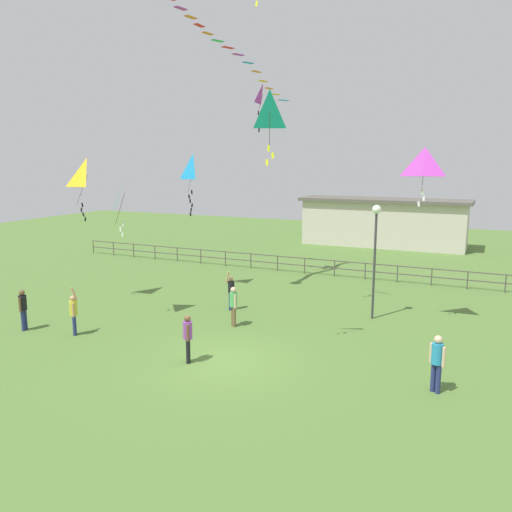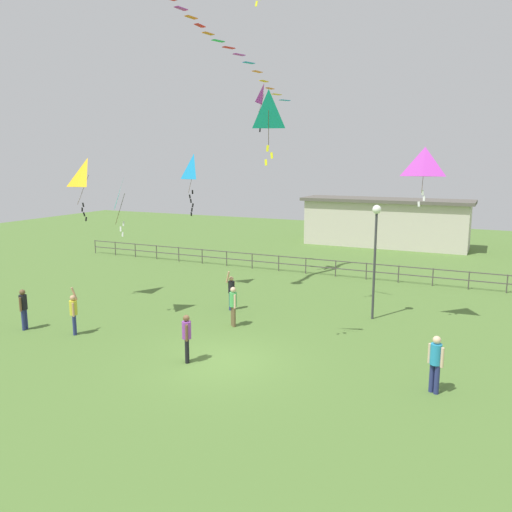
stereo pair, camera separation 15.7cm
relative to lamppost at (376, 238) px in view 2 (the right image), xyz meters
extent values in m
plane|color=#517533|center=(-3.52, -6.84, -3.45)|extent=(80.00, 80.00, 0.00)
cylinder|color=#38383D|center=(0.00, 0.00, -1.22)|extent=(0.10, 0.10, 4.46)
sphere|color=white|center=(0.00, 0.00, 1.16)|extent=(0.36, 0.36, 0.36)
cylinder|color=brown|center=(-4.78, -3.41, -3.04)|extent=(0.14, 0.14, 0.82)
cylinder|color=brown|center=(-4.90, -3.31, -3.04)|extent=(0.14, 0.14, 0.82)
cylinder|color=#4CB259|center=(-4.84, -3.36, -2.34)|extent=(0.30, 0.30, 0.58)
sphere|color=beige|center=(-4.84, -3.36, -1.94)|extent=(0.22, 0.22, 0.22)
cylinder|color=beige|center=(-4.69, -3.50, -2.37)|extent=(0.09, 0.09, 0.55)
cylinder|color=beige|center=(-4.99, -3.23, -2.37)|extent=(0.09, 0.09, 0.55)
cylinder|color=black|center=(-4.42, -7.43, -3.04)|extent=(0.14, 0.14, 0.82)
cylinder|color=black|center=(-4.50, -7.29, -3.04)|extent=(0.14, 0.14, 0.82)
cylinder|color=purple|center=(-4.46, -7.36, -2.34)|extent=(0.30, 0.30, 0.58)
sphere|color=brown|center=(-4.46, -7.36, -1.94)|extent=(0.22, 0.22, 0.22)
cylinder|color=brown|center=(-4.35, -7.53, -2.37)|extent=(0.09, 0.09, 0.55)
cylinder|color=brown|center=(-4.57, -7.19, -2.37)|extent=(0.09, 0.09, 0.55)
cylinder|color=navy|center=(3.25, -6.33, -3.02)|extent=(0.15, 0.15, 0.86)
cylinder|color=navy|center=(3.11, -6.25, -3.02)|extent=(0.15, 0.15, 0.86)
cylinder|color=#268CBF|center=(3.18, -6.29, -2.28)|extent=(0.32, 0.32, 0.61)
sphere|color=beige|center=(3.18, -6.29, -1.86)|extent=(0.23, 0.23, 0.23)
cylinder|color=beige|center=(3.36, -6.40, -2.32)|extent=(0.09, 0.09, 0.58)
cylinder|color=beige|center=(3.00, -6.19, -2.32)|extent=(0.09, 0.09, 0.58)
cylinder|color=navy|center=(-6.00, -1.42, -3.06)|extent=(0.13, 0.13, 0.77)
cylinder|color=navy|center=(-5.97, -1.28, -3.06)|extent=(0.13, 0.13, 0.77)
cylinder|color=black|center=(-5.99, -1.35, -2.40)|extent=(0.28, 0.28, 0.54)
sphere|color=tan|center=(-5.99, -1.35, -2.03)|extent=(0.21, 0.21, 0.21)
cylinder|color=tan|center=(-6.06, -1.53, -1.92)|extent=(0.22, 0.12, 0.52)
cylinder|color=tan|center=(-5.96, -1.16, -2.44)|extent=(0.08, 0.08, 0.52)
cylinder|color=navy|center=(-12.05, -7.31, -3.04)|extent=(0.14, 0.14, 0.82)
cylinder|color=navy|center=(-12.10, -7.16, -3.04)|extent=(0.14, 0.14, 0.82)
cylinder|color=black|center=(-12.07, -7.24, -2.33)|extent=(0.30, 0.30, 0.58)
sphere|color=brown|center=(-12.07, -7.24, -1.93)|extent=(0.22, 0.22, 0.22)
cylinder|color=brown|center=(-12.01, -7.42, -2.37)|extent=(0.09, 0.09, 0.55)
cylinder|color=brown|center=(-12.14, -7.05, -2.37)|extent=(0.09, 0.09, 0.55)
cylinder|color=navy|center=(-9.92, -6.78, -3.05)|extent=(0.13, 0.13, 0.78)
cylinder|color=navy|center=(-9.81, -6.90, -3.05)|extent=(0.13, 0.13, 0.78)
cylinder|color=gold|center=(-9.86, -6.84, -2.38)|extent=(0.29, 0.29, 0.55)
sphere|color=tan|center=(-9.86, -6.84, -2.00)|extent=(0.21, 0.21, 0.21)
cylinder|color=tan|center=(-9.96, -6.67, -1.89)|extent=(0.23, 0.22, 0.53)
cylinder|color=tan|center=(-9.73, -6.98, -2.42)|extent=(0.09, 0.09, 0.53)
pyramid|color=#B22DB2|center=(1.75, -0.04, 3.01)|extent=(1.23, 0.64, 1.11)
cylinder|color=#4C381E|center=(1.77, -0.32, 2.46)|extent=(0.05, 0.57, 1.11)
cube|color=white|center=(1.78, -0.31, 1.91)|extent=(0.10, 0.04, 0.20)
cube|color=white|center=(1.84, -0.28, 1.69)|extent=(0.09, 0.05, 0.20)
cube|color=white|center=(1.67, -0.37, 1.47)|extent=(0.10, 0.03, 0.21)
pyramid|color=#B22DB2|center=(-7.13, 4.64, 6.56)|extent=(0.48, 1.06, 1.02)
cylinder|color=#4C381E|center=(-7.28, 4.62, 6.05)|extent=(0.32, 0.07, 1.02)
cube|color=black|center=(-7.37, 4.57, 5.58)|extent=(0.08, 0.05, 0.20)
cube|color=black|center=(-7.24, 4.64, 5.36)|extent=(0.11, 0.04, 0.21)
cube|color=black|center=(-7.33, 4.59, 5.14)|extent=(0.10, 0.02, 0.21)
cube|color=black|center=(-7.33, 4.59, 4.92)|extent=(0.09, 0.03, 0.20)
cube|color=black|center=(-7.34, 4.59, 4.70)|extent=(0.08, 0.04, 0.20)
cube|color=yellow|center=(-4.18, -2.58, 8.78)|extent=(0.10, 0.05, 0.21)
pyramid|color=#19B2B2|center=(-2.19, -5.93, 4.64)|extent=(0.92, 0.83, 1.15)
cylinder|color=#4C381E|center=(-2.30, -5.67, 4.07)|extent=(0.24, 0.54, 1.15)
cube|color=yellow|center=(-2.33, -5.68, 3.49)|extent=(0.10, 0.01, 0.20)
cube|color=yellow|center=(-2.21, -5.62, 3.27)|extent=(0.11, 0.04, 0.21)
cube|color=yellow|center=(-2.38, -5.71, 3.05)|extent=(0.11, 0.04, 0.21)
pyramid|color=#198CD1|center=(-9.40, 1.25, 2.79)|extent=(0.80, 0.59, 1.25)
cylinder|color=#4C381E|center=(-9.44, 1.03, 2.17)|extent=(0.10, 0.47, 1.25)
cube|color=black|center=(-9.40, 1.05, 1.57)|extent=(0.09, 0.02, 0.20)
cube|color=black|center=(-9.53, 0.98, 1.35)|extent=(0.10, 0.02, 0.21)
cube|color=black|center=(-9.48, 1.01, 1.13)|extent=(0.10, 0.01, 0.21)
cube|color=black|center=(-9.40, 1.04, 0.91)|extent=(0.11, 0.03, 0.21)
cube|color=black|center=(-9.45, 1.02, 0.69)|extent=(0.10, 0.04, 0.21)
cube|color=black|center=(-9.48, 1.01, 0.47)|extent=(0.10, 0.04, 0.20)
pyramid|color=yellow|center=(-12.87, -2.39, 2.46)|extent=(0.85, 0.93, 1.30)
cylinder|color=#4C381E|center=(-12.85, -2.82, 1.81)|extent=(0.07, 0.89, 1.30)
cube|color=black|center=(-12.88, -2.84, 1.11)|extent=(0.08, 0.04, 0.20)
cube|color=black|center=(-12.93, -2.87, 0.89)|extent=(0.12, 0.03, 0.21)
cube|color=black|center=(-12.87, -2.84, 0.67)|extent=(0.11, 0.04, 0.21)
cube|color=black|center=(-12.80, -2.80, 0.45)|extent=(0.10, 0.04, 0.21)
pyramid|color=#19B2B2|center=(-9.29, -4.25, 1.81)|extent=(0.91, 0.99, 1.27)
cylinder|color=#4C381E|center=(-9.46, -4.38, 1.18)|extent=(0.35, 0.29, 1.27)
cube|color=white|center=(-9.36, -4.33, 0.58)|extent=(0.12, 0.02, 0.21)
cube|color=white|center=(-9.47, -4.39, 0.36)|extent=(0.09, 0.02, 0.20)
cube|color=white|center=(-9.41, -4.36, 0.14)|extent=(0.11, 0.02, 0.21)
cube|color=#B22DB2|center=(-8.41, -1.11, 9.47)|extent=(0.33, 0.68, 0.03)
cube|color=orange|center=(-8.32, -0.47, 9.26)|extent=(0.33, 0.68, 0.03)
cube|color=red|center=(-8.28, 0.18, 9.06)|extent=(0.25, 0.65, 0.03)
cube|color=orange|center=(-8.22, 0.82, 8.85)|extent=(0.35, 0.68, 0.03)
cube|color=#1EB759|center=(-8.05, 1.44, 8.63)|extent=(0.45, 0.69, 0.03)
cube|color=red|center=(-7.82, 2.05, 8.42)|extent=(0.47, 0.69, 0.03)
cube|color=#B22DB2|center=(-7.57, 2.64, 8.19)|extent=(0.46, 0.69, 0.03)
cube|color=#198CD1|center=(-7.33, 3.25, 7.89)|extent=(0.46, 0.69, 0.03)
cube|color=orange|center=(-7.16, 3.87, 7.55)|extent=(0.34, 0.68, 0.03)
cube|color=yellow|center=(-7.08, 4.51, 7.17)|extent=(0.29, 0.67, 0.03)
cube|color=orange|center=(-7.03, 5.16, 6.88)|extent=(0.29, 0.66, 0.03)
cube|color=yellow|center=(-6.91, 5.79, 6.64)|extent=(0.41, 0.69, 0.03)
cube|color=#198CD1|center=(-6.67, 6.39, 6.38)|extent=(0.51, 0.69, 0.03)
cylinder|color=#4C4742|center=(-21.54, 7.16, -2.97)|extent=(0.06, 0.06, 0.95)
cylinder|color=#4C4742|center=(-19.72, 7.16, -2.97)|extent=(0.06, 0.06, 0.95)
cylinder|color=#4C4742|center=(-17.98, 7.16, -2.97)|extent=(0.06, 0.06, 0.95)
cylinder|color=#4C4742|center=(-16.20, 7.16, -2.97)|extent=(0.06, 0.06, 0.95)
cylinder|color=#4C4742|center=(-14.42, 7.16, -2.97)|extent=(0.06, 0.06, 0.95)
cylinder|color=#4C4742|center=(-12.63, 7.16, -2.97)|extent=(0.06, 0.06, 0.95)
cylinder|color=#4C4742|center=(-10.83, 7.16, -2.97)|extent=(0.06, 0.06, 0.95)
cylinder|color=#4C4742|center=(-9.05, 7.16, -2.97)|extent=(0.06, 0.06, 0.95)
cylinder|color=#4C4742|center=(-7.27, 7.16, -2.97)|extent=(0.06, 0.06, 0.95)
cylinder|color=#4C4742|center=(-5.55, 7.16, -2.97)|extent=(0.06, 0.06, 0.95)
cylinder|color=#4C4742|center=(-3.74, 7.16, -2.97)|extent=(0.06, 0.06, 0.95)
cylinder|color=#4C4742|center=(-1.97, 7.16, -2.97)|extent=(0.06, 0.06, 0.95)
cylinder|color=#4C4742|center=(-0.20, 7.16, -2.97)|extent=(0.06, 0.06, 0.95)
cylinder|color=#4C4742|center=(1.58, 7.16, -2.97)|extent=(0.06, 0.06, 0.95)
cylinder|color=#4C4742|center=(3.35, 7.16, -2.97)|extent=(0.06, 0.06, 0.95)
cylinder|color=#4C4742|center=(5.14, 7.16, -2.97)|extent=(0.06, 0.06, 0.95)
cube|color=#4C4742|center=(-3.52, 7.16, -2.54)|extent=(36.00, 0.05, 0.05)
cube|color=#4C4742|center=(-3.52, 7.16, -2.97)|extent=(36.00, 0.05, 0.05)
cube|color=beige|center=(-3.39, 19.16, -1.72)|extent=(12.17, 3.06, 3.45)
cube|color=#59544C|center=(-3.39, 19.16, 0.12)|extent=(12.77, 3.66, 0.24)
camera|label=1|loc=(4.34, -21.09, 3.11)|focal=36.31mm
camera|label=2|loc=(4.48, -21.02, 3.11)|focal=36.31mm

